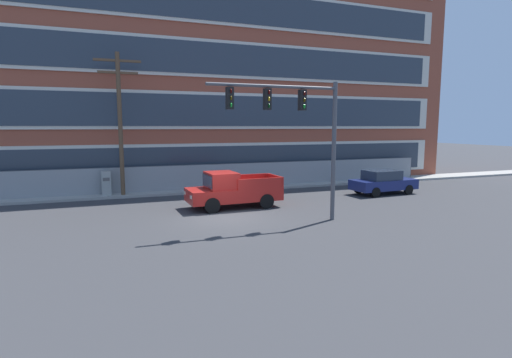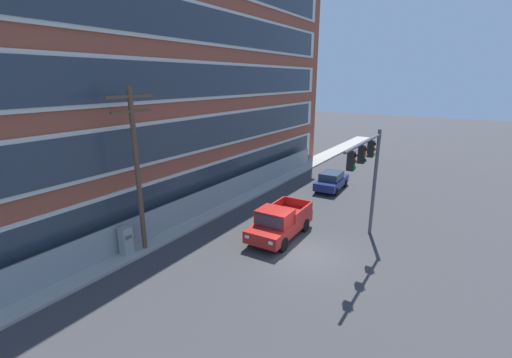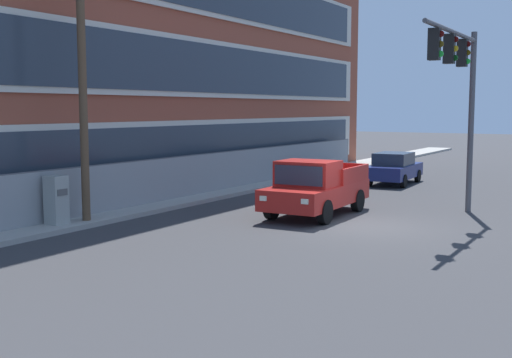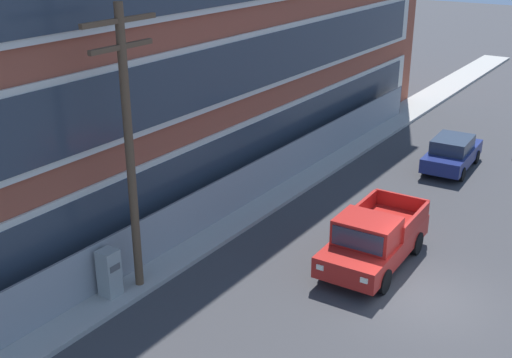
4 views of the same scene
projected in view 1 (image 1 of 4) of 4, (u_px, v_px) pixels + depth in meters
name	position (u px, v px, depth m)	size (l,w,h in m)	color
ground_plane	(226.00, 218.00, 19.17)	(160.00, 160.00, 0.00)	#38383A
sidewalk_building_side	(191.00, 191.00, 26.90)	(80.00, 2.09, 0.16)	#9E9B93
brick_mill_building	(216.00, 70.00, 32.91)	(37.80, 11.26, 18.05)	brown
chain_link_fence	(231.00, 176.00, 27.96)	(31.51, 0.06, 1.82)	gray
traffic_signal_mast	(297.00, 120.00, 17.60)	(6.11, 0.43, 6.38)	#4C4C51
pickup_truck_red	(232.00, 191.00, 21.57)	(5.12, 2.29, 1.96)	#AD1E19
sedan_navy	(383.00, 182.00, 25.94)	(4.39, 2.02, 1.56)	navy
utility_pole_near_corner	(120.00, 118.00, 24.24)	(2.73, 0.26, 8.79)	brown
electrical_cabinet	(106.00, 184.00, 24.70)	(0.56, 0.56, 1.66)	#939993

